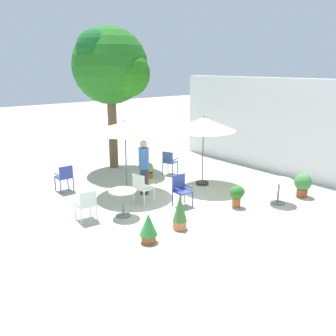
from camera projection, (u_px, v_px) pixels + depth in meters
ground_plane at (172, 197)px, 11.18m from camera, size 60.00×60.00×0.00m
villa_facade at (272, 125)px, 13.70m from camera, size 8.84×0.30×3.51m
shade_tree at (112, 66)px, 13.50m from camera, size 2.98×2.84×5.34m
patio_umbrella_0 at (125, 128)px, 11.17m from camera, size 2.36×2.36×2.31m
patio_umbrella_1 at (204, 125)px, 11.89m from camera, size 2.14×2.14×2.35m
cafe_table_0 at (279, 187)px, 10.58m from camera, size 0.77×0.77×0.73m
cafe_table_1 at (123, 198)px, 9.67m from camera, size 0.74×0.74×0.73m
patio_chair_0 at (169, 161)px, 13.42m from camera, size 0.58×0.57×0.89m
patio_chair_1 at (86, 203)px, 9.39m from camera, size 0.50×0.50×0.83m
patio_chair_2 at (65, 176)px, 11.59m from camera, size 0.47×0.47×0.87m
patio_chair_3 at (181, 188)px, 10.42m from camera, size 0.46×0.49×0.91m
patio_chair_4 at (142, 186)px, 10.59m from camera, size 0.55×0.54×0.90m
potted_plant_0 at (148, 227)px, 8.24m from camera, size 0.41×0.41×0.71m
potted_plant_1 at (148, 170)px, 13.09m from camera, size 0.39×0.39×0.56m
potted_plant_2 at (237, 195)px, 10.33m from camera, size 0.40×0.40×0.64m
potted_plant_3 at (180, 212)px, 8.90m from camera, size 0.36×0.36×0.91m
potted_plant_4 at (303, 184)px, 11.15m from camera, size 0.53×0.53×0.74m
standing_person at (144, 167)px, 11.23m from camera, size 0.45×0.45×1.73m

